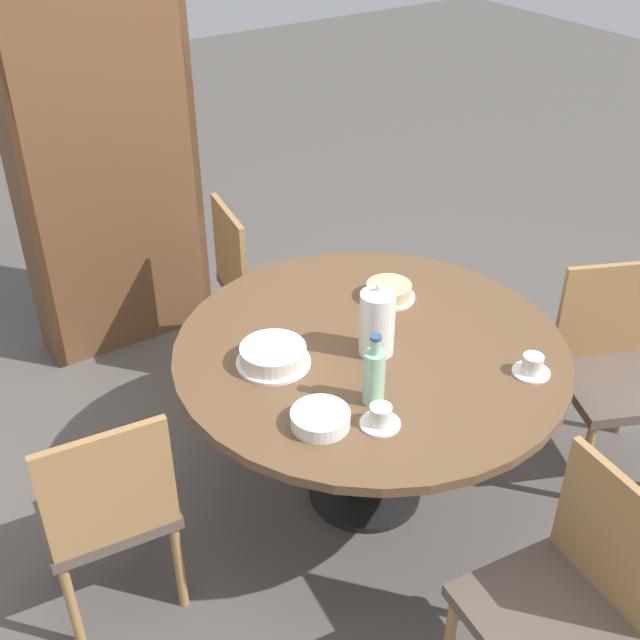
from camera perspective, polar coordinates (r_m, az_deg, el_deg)
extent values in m
plane|color=#56514C|center=(3.36, 3.19, -12.08)|extent=(14.00, 14.00, 0.00)
cylinder|color=black|center=(3.35, 3.20, -11.90)|extent=(0.45, 0.45, 0.03)
cylinder|color=black|center=(3.11, 3.40, -7.40)|extent=(0.16, 0.16, 0.66)
cylinder|color=brown|center=(2.90, 3.62, -2.14)|extent=(1.42, 1.42, 0.04)
cylinder|color=#A87A47|center=(2.70, 9.19, -21.51)|extent=(0.03, 0.03, 0.40)
cylinder|color=#A87A47|center=(2.86, 15.43, -18.36)|extent=(0.03, 0.03, 0.40)
cube|color=brown|center=(2.53, 15.67, -19.62)|extent=(0.47, 0.47, 0.04)
cube|color=#A87A47|center=(2.46, 20.08, -14.24)|extent=(0.07, 0.40, 0.42)
cylinder|color=#A87A47|center=(3.35, 18.29, -9.62)|extent=(0.03, 0.03, 0.40)
cylinder|color=#A87A47|center=(3.59, 15.90, -5.84)|extent=(0.03, 0.03, 0.40)
cylinder|color=#A87A47|center=(3.74, 20.95, -5.10)|extent=(0.03, 0.03, 0.40)
cube|color=brown|center=(3.41, 20.39, -4.41)|extent=(0.55, 0.55, 0.04)
cube|color=#A87A47|center=(3.42, 19.68, 0.65)|extent=(0.37, 0.19, 0.42)
cylinder|color=#A87A47|center=(3.87, 0.12, -1.17)|extent=(0.03, 0.03, 0.40)
cylinder|color=#A87A47|center=(4.15, -1.91, 1.40)|extent=(0.03, 0.03, 0.40)
cylinder|color=#A87A47|center=(3.76, -4.89, -2.42)|extent=(0.03, 0.03, 0.40)
cylinder|color=#A87A47|center=(4.05, -6.62, 0.30)|extent=(0.03, 0.03, 0.40)
cube|color=brown|center=(3.83, -3.43, 2.32)|extent=(0.48, 0.48, 0.04)
cube|color=#A87A47|center=(3.67, -6.43, 4.79)|extent=(0.09, 0.40, 0.42)
cylinder|color=#A87A47|center=(3.12, -12.14, -12.16)|extent=(0.03, 0.03, 0.40)
cylinder|color=#A87A47|center=(3.10, -18.68, -13.97)|extent=(0.03, 0.03, 0.40)
cylinder|color=#A87A47|center=(2.88, -9.98, -16.81)|extent=(0.03, 0.03, 0.40)
cylinder|color=#A87A47|center=(2.85, -17.20, -18.87)|extent=(0.03, 0.03, 0.40)
cube|color=brown|center=(2.82, -15.15, -12.40)|extent=(0.46, 0.46, 0.04)
cube|color=#A87A47|center=(2.52, -14.80, -11.62)|extent=(0.40, 0.07, 0.42)
cube|color=brown|center=(4.10, -9.72, 12.20)|extent=(0.04, 0.28, 1.89)
cube|color=brown|center=(3.87, -20.74, 9.22)|extent=(0.04, 0.28, 1.89)
cube|color=brown|center=(3.85, -14.40, 10.23)|extent=(0.85, 0.02, 1.89)
cube|color=brown|center=(4.39, -13.37, -0.43)|extent=(0.78, 0.27, 0.04)
cube|color=brown|center=(4.16, -14.17, 4.79)|extent=(0.78, 0.27, 0.04)
cube|color=brown|center=(3.96, -15.10, 10.80)|extent=(0.78, 0.27, 0.04)
cube|color=brown|center=(3.82, -16.16, 17.35)|extent=(0.78, 0.27, 0.04)
cube|color=teal|center=(4.34, -10.85, 2.51)|extent=(0.32, 0.21, 0.35)
cube|color=#28703D|center=(4.22, -16.46, 0.62)|extent=(0.32, 0.21, 0.33)
cube|color=#B72D28|center=(4.13, -11.65, 7.95)|extent=(0.34, 0.21, 0.36)
cube|color=#234793|center=(4.00, -17.38, 6.43)|extent=(0.34, 0.21, 0.38)
cube|color=orange|center=(3.95, -12.50, 14.41)|extent=(0.34, 0.21, 0.40)
cube|color=#234793|center=(3.82, -18.57, 12.89)|extent=(0.34, 0.21, 0.40)
cube|color=#28703D|center=(3.83, -13.31, 21.01)|extent=(0.33, 0.21, 0.38)
cube|color=#28703D|center=(3.70, -20.00, 19.69)|extent=(0.33, 0.21, 0.39)
cylinder|color=white|center=(2.79, 4.08, -0.24)|extent=(0.13, 0.13, 0.24)
cone|color=white|center=(2.72, 4.18, 2.03)|extent=(0.11, 0.11, 0.02)
sphere|color=white|center=(2.71, 4.20, 2.38)|extent=(0.02, 0.02, 0.02)
cylinder|color=#99C6A3|center=(2.58, 3.86, -4.10)|extent=(0.07, 0.07, 0.19)
cylinder|color=#99C6A3|center=(2.50, 3.96, -1.87)|extent=(0.03, 0.03, 0.05)
cylinder|color=#2D5184|center=(2.49, 3.99, -1.24)|extent=(0.04, 0.04, 0.01)
cylinder|color=white|center=(2.79, -3.33, -3.01)|extent=(0.26, 0.26, 0.01)
cylinder|color=silver|center=(2.77, -3.35, -2.42)|extent=(0.23, 0.23, 0.06)
cylinder|color=white|center=(3.16, 4.89, 1.67)|extent=(0.21, 0.21, 0.01)
cylinder|color=#DBB784|center=(3.15, 4.92, 2.15)|extent=(0.18, 0.18, 0.05)
cylinder|color=white|center=(2.84, 14.77, -3.61)|extent=(0.13, 0.13, 0.01)
cylinder|color=silver|center=(2.82, 14.88, -3.02)|extent=(0.07, 0.07, 0.06)
cylinder|color=white|center=(2.54, 4.30, -7.36)|extent=(0.13, 0.13, 0.01)
cylinder|color=silver|center=(2.52, 4.33, -6.74)|extent=(0.07, 0.07, 0.06)
cylinder|color=white|center=(2.54, 0.02, -7.37)|extent=(0.19, 0.19, 0.01)
cylinder|color=white|center=(2.53, 0.02, -7.19)|extent=(0.19, 0.19, 0.01)
cylinder|color=white|center=(2.52, 0.02, -7.02)|extent=(0.19, 0.19, 0.01)
cylinder|color=white|center=(2.52, 0.02, -6.85)|extent=(0.19, 0.19, 0.01)
cylinder|color=white|center=(2.51, 0.02, -6.67)|extent=(0.19, 0.19, 0.01)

